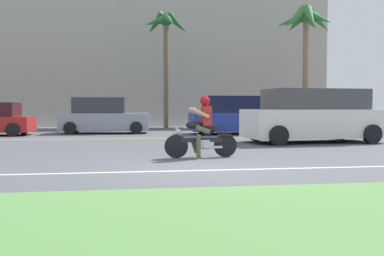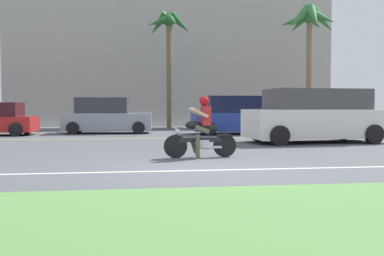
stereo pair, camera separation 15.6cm
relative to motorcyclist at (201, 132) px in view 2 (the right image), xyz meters
name	(u,v)px [view 2 (the right image)]	position (x,y,z in m)	size (l,w,h in m)	color
ground	(183,155)	(-0.33, 0.90, -0.65)	(56.00, 30.00, 0.04)	#4C4F54
grass_median	(265,221)	(-0.33, -6.20, -0.60)	(56.00, 3.80, 0.06)	#548442
lane_line_near	(202,170)	(-0.33, -2.20, -0.63)	(50.40, 0.12, 0.01)	silver
lane_line_far	(165,138)	(-0.33, 6.79, -0.63)	(50.40, 0.12, 0.01)	yellow
motorcyclist	(201,132)	(0.00, 0.00, 0.00)	(1.78, 0.58, 1.49)	black
suv_nearby	(315,116)	(4.62, 4.00, 0.26)	(4.90, 2.42, 1.83)	white
parked_car_1	(106,117)	(-2.74, 10.57, 0.13)	(4.15, 2.07, 1.65)	#8C939E
parked_car_2	(238,116)	(3.17, 9.05, 0.16)	(4.24, 2.01, 1.70)	navy
parked_car_3	(333,116)	(8.98, 11.80, 0.10)	(4.41, 1.84, 1.57)	#AD1E1E
palm_tree_0	(309,25)	(8.47, 13.83, 5.24)	(3.42, 3.48, 6.97)	#846B4C
palm_tree_2	(168,31)	(0.49, 14.25, 4.78)	(2.74, 2.84, 6.52)	brown
building_far	(171,62)	(1.10, 18.90, 3.56)	(20.26, 4.00, 8.37)	#A8A399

